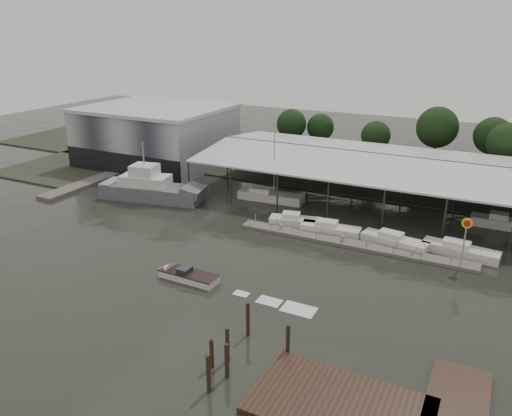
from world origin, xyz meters
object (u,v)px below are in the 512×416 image
at_px(shell_fuel_sign, 466,233).
at_px(white_sailboat, 270,196).
at_px(speedboat_underway, 184,275).
at_px(grey_trawler, 152,189).

xyz_separation_m(shell_fuel_sign, white_sailboat, (-27.35, 10.16, -3.29)).
height_order(shell_fuel_sign, white_sailboat, white_sailboat).
bearing_deg(shell_fuel_sign, white_sailboat, 159.63).
bearing_deg(white_sailboat, speedboat_underway, -88.33).
relative_size(grey_trawler, white_sailboat, 1.38).
bearing_deg(speedboat_underway, shell_fuel_sign, -147.02).
relative_size(shell_fuel_sign, grey_trawler, 0.34).
distance_m(shell_fuel_sign, grey_trawler, 43.15).
bearing_deg(speedboat_underway, grey_trawler, -44.14).
height_order(grey_trawler, speedboat_underway, grey_trawler).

